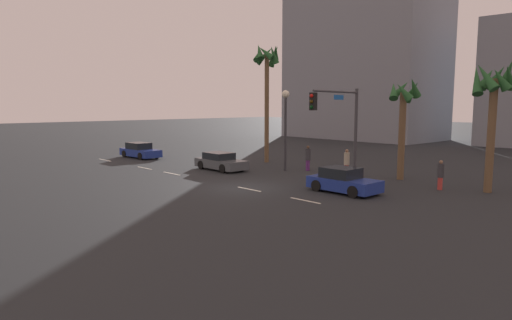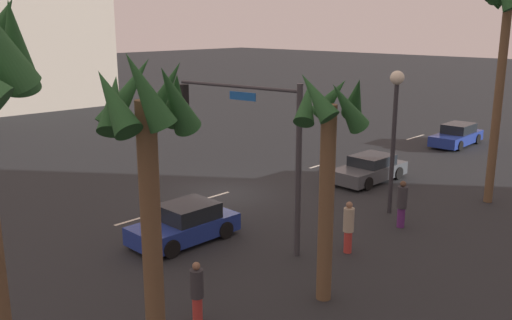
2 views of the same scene
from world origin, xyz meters
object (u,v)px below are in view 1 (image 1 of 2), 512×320
car_2 (221,162)px  pedestrian_0 (347,162)px  pedestrian_2 (308,157)px  building_0 (364,20)px  car_0 (343,181)px  palm_tree_0 (267,69)px  traffic_signal (341,119)px  palm_tree_1 (404,106)px  streetlamp (285,114)px  pedestrian_1 (440,174)px  palm_tree_2 (493,93)px  car_1 (140,151)px

car_2 → pedestrian_0: bearing=28.2°
pedestrian_2 → building_0: (-15.60, 30.67, 15.79)m
car_0 → palm_tree_0: palm_tree_0 is taller
traffic_signal → palm_tree_1: (1.60, 4.45, 0.77)m
streetlamp → pedestrian_1: size_ratio=3.46×
pedestrian_1 → pedestrian_0: bearing=178.1°
palm_tree_1 → building_0: size_ratio=0.20×
building_0 → pedestrian_1: bearing=-48.2°
streetlamp → car_0: bearing=-25.5°
traffic_signal → pedestrian_0: (-1.63, 2.99, -3.02)m
building_0 → car_2: bearing=-70.5°
palm_tree_2 → palm_tree_0: bearing=178.7°
car_0 → traffic_signal: 4.13m
car_2 → pedestrian_2: bearing=43.3°
palm_tree_1 → palm_tree_2: (5.42, -0.53, 0.68)m
car_1 → traffic_signal: (20.78, 1.89, 3.35)m
car_2 → traffic_signal: 10.43m
traffic_signal → car_1: bearing=-174.8°
car_0 → palm_tree_1: palm_tree_1 is taller
car_2 → palm_tree_0: palm_tree_0 is taller
car_2 → pedestrian_1: bearing=15.8°
pedestrian_0 → palm_tree_1: bearing=24.3°
traffic_signal → palm_tree_2: size_ratio=0.80×
traffic_signal → pedestrian_2: bearing=149.0°
pedestrian_0 → pedestrian_2: (-3.45, 0.06, 0.01)m
traffic_signal → palm_tree_1: 4.79m
pedestrian_1 → pedestrian_2: 9.98m
car_0 → palm_tree_1: (0.06, 6.30, 4.12)m
palm_tree_1 → palm_tree_2: palm_tree_2 is taller
car_1 → pedestrian_2: bearing=17.5°
streetlamp → pedestrian_2: 3.57m
car_2 → streetlamp: streetlamp is taller
palm_tree_0 → palm_tree_1: bearing=0.6°
traffic_signal → palm_tree_0: size_ratio=0.59×
pedestrian_2 → palm_tree_1: 7.80m
pedestrian_1 → building_0: size_ratio=0.05×
car_0 → pedestrian_1: pedestrian_1 is taller
car_1 → streetlamp: streetlamp is taller
car_0 → streetlamp: size_ratio=0.68×
pedestrian_2 → palm_tree_0: bearing=167.0°
pedestrian_2 → palm_tree_1: (6.68, 1.39, 3.78)m
car_2 → streetlamp: 5.94m
streetlamp → building_0: (-14.44, 31.85, 12.63)m
palm_tree_2 → car_1: bearing=-168.2°
streetlamp → palm_tree_2: (13.26, 2.05, 1.31)m
traffic_signal → palm_tree_2: 8.16m
car_1 → traffic_signal: 21.14m
car_2 → streetlamp: bearing=42.6°
pedestrian_2 → building_0: bearing=117.0°
pedestrian_2 → palm_tree_0: 8.82m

